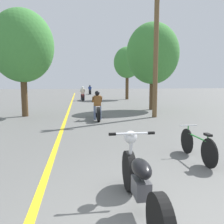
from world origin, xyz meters
The scene contains 10 objects.
lane_stripe_center centered at (-1.70, 12.42, 0.00)m, with size 0.14×48.00×0.01m, color yellow.
utility_pole centered at (2.78, 9.09, 3.33)m, with size 1.10×0.24×6.47m.
roadside_tree_right_near centered at (3.64, 12.33, 3.57)m, with size 3.36×3.02×5.51m.
roadside_tree_right_far centered at (3.88, 21.53, 3.73)m, with size 2.75×2.47×5.34m.
roadside_tree_left centered at (-3.85, 10.30, 3.59)m, with size 3.19×2.87×5.44m.
motorcycle_foreground centered at (-0.23, 0.47, 0.44)m, with size 0.73×2.19×1.02m.
motorcycle_rider_lead centered at (-0.18, 8.73, 0.52)m, with size 0.50×2.05×1.37m.
motorcycle_rider_mid centered at (-0.68, 20.56, 0.52)m, with size 0.50×2.01×1.38m.
motorcycle_rider_far centered at (0.55, 32.00, 0.51)m, with size 0.50×2.15×1.35m.
bicycle_parked centered at (1.63, 2.45, 0.34)m, with size 0.44×1.67×0.74m.
Camera 1 is at (-1.04, -2.52, 1.79)m, focal length 38.00 mm.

